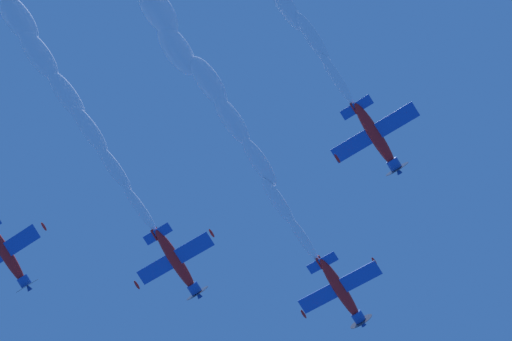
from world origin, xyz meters
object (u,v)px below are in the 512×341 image
(airplane_lead, at_px, (341,291))
(airplane_right_wingman, at_px, (377,138))
(airplane_left_wingman, at_px, (177,263))
(airplane_slot_tail, at_px, (7,256))

(airplane_lead, bearing_deg, airplane_right_wingman, 117.98)
(airplane_lead, bearing_deg, airplane_left_wingman, 27.14)
(airplane_right_wingman, bearing_deg, airplane_lead, -62.02)
(airplane_lead, relative_size, airplane_right_wingman, 1.00)
(airplane_lead, bearing_deg, airplane_slot_tail, 22.97)
(airplane_lead, xyz_separation_m, airplane_right_wingman, (-6.85, 12.89, -1.40))
(airplane_lead, relative_size, airplane_left_wingman, 1.01)
(airplane_left_wingman, xyz_separation_m, airplane_right_wingman, (-20.47, 5.91, -1.23))
(airplane_left_wingman, bearing_deg, airplane_slot_tail, 18.90)
(airplane_lead, xyz_separation_m, airplane_slot_tail, (28.45, 12.06, 0.45))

